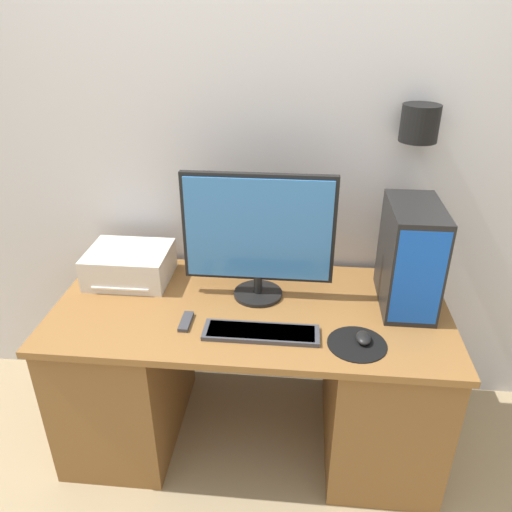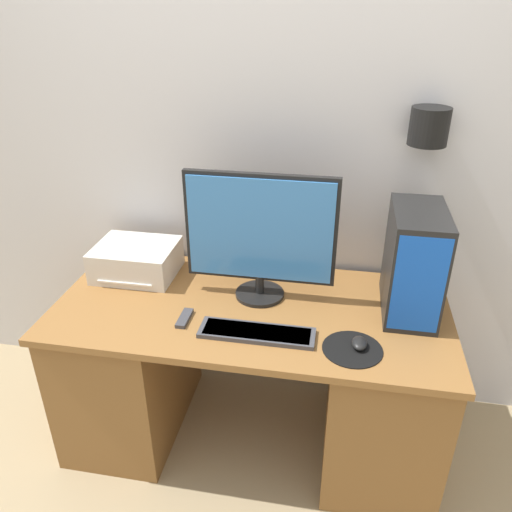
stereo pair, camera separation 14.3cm
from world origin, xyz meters
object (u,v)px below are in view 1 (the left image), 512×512
object	(u,v)px
monitor	(258,233)
remote_control	(186,322)
mouse	(363,338)
keyboard	(261,333)
printer	(130,265)
computer_tower	(410,257)

from	to	relation	value
monitor	remote_control	distance (m)	0.46
mouse	monitor	bearing A→B (deg)	144.97
keyboard	printer	distance (m)	0.73
mouse	remote_control	distance (m)	0.69
keyboard	printer	world-z (taller)	printer
printer	remote_control	bearing A→B (deg)	-44.64
printer	keyboard	bearing A→B (deg)	-30.45
mouse	computer_tower	xyz separation A→B (m)	(0.19, 0.29, 0.20)
keyboard	remote_control	size ratio (longest dim) A/B	3.53
computer_tower	remote_control	world-z (taller)	computer_tower
monitor	remote_control	size ratio (longest dim) A/B	4.96
monitor	keyboard	bearing A→B (deg)	-82.45
keyboard	mouse	distance (m)	0.38
monitor	computer_tower	xyz separation A→B (m)	(0.61, -0.00, -0.08)
monitor	computer_tower	size ratio (longest dim) A/B	1.43
keyboard	computer_tower	distance (m)	0.67
printer	remote_control	world-z (taller)	printer
computer_tower	remote_control	distance (m)	0.93
computer_tower	printer	size ratio (longest dim) A/B	1.21
keyboard	computer_tower	world-z (taller)	computer_tower
computer_tower	remote_control	size ratio (longest dim) A/B	3.46
printer	mouse	bearing A→B (deg)	-20.54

